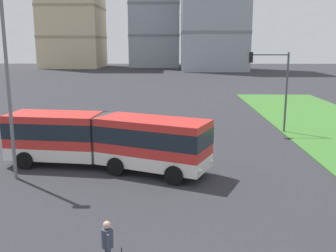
{
  "coord_description": "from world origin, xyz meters",
  "views": [
    {
      "loc": [
        -0.17,
        -8.44,
        6.95
      ],
      "look_at": [
        -0.52,
        13.94,
        2.2
      ],
      "focal_mm": 41.62,
      "sensor_mm": 36.0,
      "label": 1
    }
  ],
  "objects_px": {
    "articulated_bus": "(106,140)",
    "pedestrian_crossing": "(108,244)",
    "streetlight_left": "(7,77)",
    "car_maroon_sedan": "(100,123)",
    "traffic_light_far_right": "(274,79)"
  },
  "relations": [
    {
      "from": "articulated_bus",
      "to": "pedestrian_crossing",
      "type": "distance_m",
      "value": 10.57
    },
    {
      "from": "articulated_bus",
      "to": "pedestrian_crossing",
      "type": "bearing_deg",
      "value": -80.01
    },
    {
      "from": "articulated_bus",
      "to": "streetlight_left",
      "type": "xyz_separation_m",
      "value": [
        -4.49,
        -1.79,
        3.67
      ]
    },
    {
      "from": "articulated_bus",
      "to": "car_maroon_sedan",
      "type": "distance_m",
      "value": 9.36
    },
    {
      "from": "articulated_bus",
      "to": "pedestrian_crossing",
      "type": "relative_size",
      "value": 6.82
    },
    {
      "from": "car_maroon_sedan",
      "to": "pedestrian_crossing",
      "type": "distance_m",
      "value": 19.87
    },
    {
      "from": "articulated_bus",
      "to": "streetlight_left",
      "type": "height_order",
      "value": "streetlight_left"
    },
    {
      "from": "pedestrian_crossing",
      "to": "traffic_light_far_right",
      "type": "height_order",
      "value": "traffic_light_far_right"
    },
    {
      "from": "streetlight_left",
      "to": "car_maroon_sedan",
      "type": "bearing_deg",
      "value": 77.26
    },
    {
      "from": "car_maroon_sedan",
      "to": "streetlight_left",
      "type": "xyz_separation_m",
      "value": [
        -2.46,
        -10.89,
        4.57
      ]
    },
    {
      "from": "pedestrian_crossing",
      "to": "traffic_light_far_right",
      "type": "xyz_separation_m",
      "value": [
        9.8,
        19.67,
        3.27
      ]
    },
    {
      "from": "car_maroon_sedan",
      "to": "traffic_light_far_right",
      "type": "distance_m",
      "value": 14.11
    },
    {
      "from": "car_maroon_sedan",
      "to": "streetlight_left",
      "type": "height_order",
      "value": "streetlight_left"
    },
    {
      "from": "articulated_bus",
      "to": "streetlight_left",
      "type": "bearing_deg",
      "value": -158.29
    },
    {
      "from": "car_maroon_sedan",
      "to": "pedestrian_crossing",
      "type": "relative_size",
      "value": 2.64
    }
  ]
}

